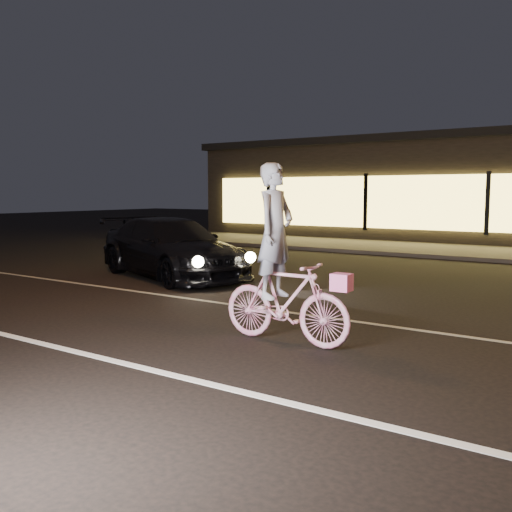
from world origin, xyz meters
The scene contains 7 objects.
ground centered at (0.00, 0.00, 0.00)m, with size 90.00×90.00×0.00m, color black.
lane_stripe_near centered at (0.00, -1.50, 0.00)m, with size 60.00×0.12×0.01m, color silver.
lane_stripe_far centered at (0.00, 2.00, 0.00)m, with size 60.00×0.10×0.01m, color gray.
sidewalk centered at (0.00, 13.00, 0.06)m, with size 30.00×4.00×0.12m, color #383533.
storefront centered at (0.00, 18.97, 2.15)m, with size 25.40×8.42×4.20m.
cyclist centered at (0.61, 0.34, 0.84)m, with size 1.88×0.65×2.36m.
sedan centered at (-4.59, 3.87, 0.69)m, with size 5.11×3.39×1.38m.
Camera 1 is at (4.47, -5.95, 1.98)m, focal length 40.00 mm.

